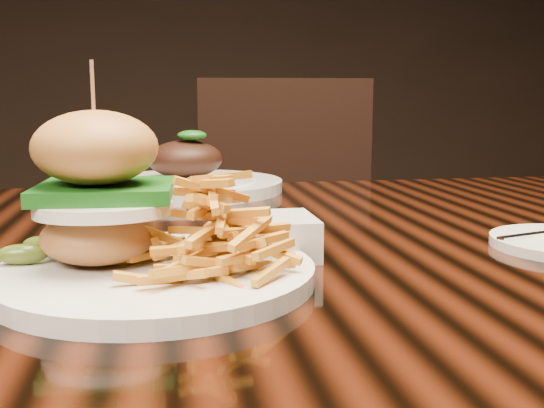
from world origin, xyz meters
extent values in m
plane|color=#4C3528|center=(0.00, 3.50, 1.40)|extent=(6.00, 0.00, 6.00)
cube|color=black|center=(0.00, 0.00, 0.73)|extent=(1.60, 0.90, 0.04)
cylinder|color=silver|center=(-0.12, -0.15, 0.76)|extent=(0.26, 0.26, 0.01)
ellipsoid|color=#986231|center=(-0.17, -0.13, 0.79)|extent=(0.10, 0.10, 0.04)
ellipsoid|color=silver|center=(-0.16, -0.15, 0.81)|extent=(0.11, 0.09, 0.01)
ellipsoid|color=#FF9B0D|center=(-0.14, -0.16, 0.82)|extent=(0.02, 0.02, 0.01)
cube|color=#1A5B16|center=(-0.17, -0.13, 0.82)|extent=(0.11, 0.11, 0.01)
ellipsoid|color=#965D29|center=(-0.17, -0.13, 0.86)|extent=(0.10, 0.10, 0.06)
cylinder|color=#956A45|center=(-0.17, -0.13, 0.89)|extent=(0.00, 0.00, 0.08)
ellipsoid|color=#354813|center=(-0.23, -0.13, 0.77)|extent=(0.04, 0.02, 0.02)
ellipsoid|color=#354813|center=(-0.22, -0.10, 0.77)|extent=(0.05, 0.03, 0.02)
cube|color=silver|center=(-0.01, -0.08, 0.77)|extent=(0.08, 0.08, 0.04)
cylinder|color=silver|center=(-0.08, 0.37, 0.76)|extent=(0.31, 0.31, 0.02)
cylinder|color=silver|center=(-0.08, 0.37, 0.76)|extent=(0.22, 0.22, 0.02)
ellipsoid|color=black|center=(-0.08, 0.37, 0.80)|extent=(0.12, 0.10, 0.06)
ellipsoid|color=#1A5B16|center=(-0.07, 0.36, 0.84)|extent=(0.05, 0.03, 0.02)
cube|color=black|center=(0.19, 0.80, 0.45)|extent=(0.50, 0.50, 0.06)
cube|color=black|center=(0.21, 1.01, 0.70)|extent=(0.46, 0.09, 0.50)
cylinder|color=black|center=(0.37, 0.60, 0.23)|extent=(0.04, 0.04, 0.45)
cylinder|color=black|center=(0.02, 1.00, 0.23)|extent=(0.04, 0.04, 0.45)
cylinder|color=black|center=(0.40, 0.97, 0.23)|extent=(0.04, 0.04, 0.45)
camera|label=1|loc=(-0.11, -0.66, 0.90)|focal=42.00mm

